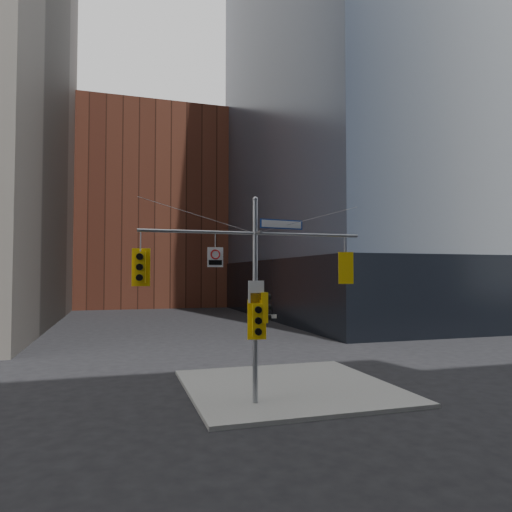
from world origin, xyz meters
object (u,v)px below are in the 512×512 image
traffic_light_west_arm (140,267)px  regulatory_sign_arm (215,257)px  traffic_light_east_arm (345,268)px  traffic_light_pole_front (257,320)px  signal_assembly (255,279)px  traffic_light_pole_side (264,307)px  street_sign_blade (282,224)px

traffic_light_west_arm → regulatory_sign_arm: (2.47, -0.03, 0.37)m
traffic_light_east_arm → traffic_light_pole_front: 3.91m
traffic_light_east_arm → traffic_light_west_arm: bearing=11.7°
signal_assembly → traffic_light_east_arm: 3.49m
traffic_light_pole_side → regulatory_sign_arm: regulatory_sign_arm is taller
signal_assembly → traffic_light_east_arm: signal_assembly is taller
signal_assembly → traffic_light_pole_side: bearing=2.7°
regulatory_sign_arm → traffic_light_pole_side: bearing=2.2°
signal_assembly → traffic_light_west_arm: 3.90m
traffic_light_pole_side → traffic_light_pole_front: 0.59m
traffic_light_west_arm → traffic_light_pole_front: bearing=5.4°
signal_assembly → traffic_light_pole_side: signal_assembly is taller
traffic_light_west_arm → traffic_light_east_arm: bearing=9.4°
traffic_light_west_arm → traffic_light_pole_side: traffic_light_west_arm is taller
traffic_light_pole_side → street_sign_blade: size_ratio=0.64×
traffic_light_west_arm → regulatory_sign_arm: bearing=8.7°
traffic_light_west_arm → street_sign_blade: street_sign_blade is taller
traffic_light_pole_front → regulatory_sign_arm: regulatory_sign_arm is taller
signal_assembly → traffic_light_west_arm: size_ratio=6.44×
traffic_light_west_arm → traffic_light_pole_side: 4.43m
traffic_light_east_arm → regulatory_sign_arm: 4.90m
traffic_light_east_arm → traffic_light_pole_front: (-3.47, -0.27, -1.80)m
traffic_light_east_arm → regulatory_sign_arm: (-4.89, -0.02, 0.37)m
street_sign_blade → traffic_light_pole_front: bearing=-172.0°
traffic_light_west_arm → traffic_light_pole_side: (4.21, 0.00, -1.39)m
regulatory_sign_arm → signal_assembly: bearing=1.9°
street_sign_blade → signal_assembly: bearing=172.9°
traffic_light_pole_front → regulatory_sign_arm: size_ratio=2.01×
signal_assembly → street_sign_blade: bearing=0.2°
traffic_light_pole_front → traffic_light_west_arm: bearing=-174.7°
signal_assembly → regulatory_sign_arm: 1.61m
signal_assembly → traffic_light_pole_side: size_ratio=7.49×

